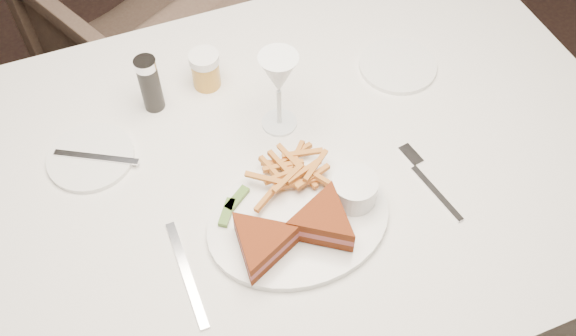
{
  "coord_description": "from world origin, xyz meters",
  "views": [
    {
      "loc": [
        0.08,
        -0.94,
        1.7
      ],
      "look_at": [
        0.35,
        -0.33,
        0.8
      ],
      "focal_mm": 40.0,
      "sensor_mm": 36.0,
      "label": 1
    }
  ],
  "objects": [
    {
      "name": "ground",
      "position": [
        0.0,
        0.0,
        0.0
      ],
      "size": [
        5.0,
        5.0,
        0.0
      ],
      "primitive_type": "plane",
      "color": "black",
      "rests_on": "ground"
    },
    {
      "name": "table",
      "position": [
        0.35,
        -0.28,
        0.38
      ],
      "size": [
        1.4,
        0.95,
        0.75
      ],
      "primitive_type": "cube",
      "rotation": [
        0.0,
        0.0,
        -0.03
      ],
      "color": "silver",
      "rests_on": "ground"
    },
    {
      "name": "table_setting",
      "position": [
        0.34,
        -0.33,
        0.79
      ],
      "size": [
        0.8,
        0.61,
        0.18
      ],
      "color": "white",
      "rests_on": "table"
    },
    {
      "name": "chair_far",
      "position": [
        0.34,
        0.65,
        0.33
      ],
      "size": [
        0.83,
        0.81,
        0.67
      ],
      "primitive_type": "imported",
      "rotation": [
        0.0,
        0.0,
        3.54
      ],
      "color": "#4D3A2F",
      "rests_on": "ground"
    }
  ]
}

